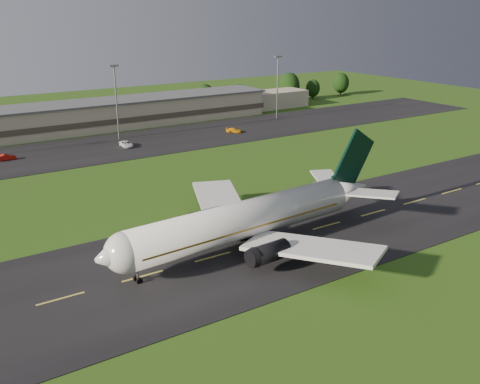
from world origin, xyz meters
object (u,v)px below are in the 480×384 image
service_vehicle_b (6,157)px  airliner (248,219)px  light_mast_centre (116,93)px  service_vehicle_c (126,144)px  terminal (103,115)px  light_mast_east (278,80)px  service_vehicle_d (234,130)px

service_vehicle_b → airliner: bearing=-163.8°
light_mast_centre → service_vehicle_c: light_mast_centre is taller
service_vehicle_c → terminal: bearing=85.4°
service_vehicle_c → light_mast_centre: bearing=82.0°
light_mast_east → service_vehicle_b: size_ratio=4.59×
terminal → light_mast_centre: light_mast_centre is taller
terminal → service_vehicle_c: terminal is taller
service_vehicle_c → service_vehicle_d: (33.08, -0.83, -0.06)m
service_vehicle_b → service_vehicle_c: bearing=-96.0°
light_mast_centre → service_vehicle_b: bearing=-166.9°
light_mast_east → service_vehicle_c: (-56.91, -10.24, -11.89)m
service_vehicle_b → service_vehicle_c: 29.29m
service_vehicle_b → service_vehicle_c: (29.14, -3.02, 0.01)m
light_mast_centre → service_vehicle_b: size_ratio=4.59×
terminal → service_vehicle_b: (-32.45, -23.40, -3.16)m
service_vehicle_d → light_mast_centre: bearing=113.0°
service_vehicle_b → service_vehicle_d: (62.21, -3.85, -0.05)m
airliner → service_vehicle_c: size_ratio=9.57×
airliner → terminal: airliner is taller
service_vehicle_b → service_vehicle_c: service_vehicle_c is taller
airliner → light_mast_east: 103.25m
terminal → light_mast_east: light_mast_east is taller
light_mast_centre → service_vehicle_b: light_mast_centre is taller
airliner → service_vehicle_b: 75.85m
service_vehicle_d → service_vehicle_c: bearing=131.1°
light_mast_centre → light_mast_east: bearing=0.0°
airliner → service_vehicle_d: bearing=55.6°
airliner → service_vehicle_d: 80.25m
service_vehicle_b → service_vehicle_c: size_ratio=0.83×
service_vehicle_d → service_vehicle_b: bearing=129.0°
airliner → light_mast_centre: size_ratio=2.52×
terminal → service_vehicle_b: 40.13m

